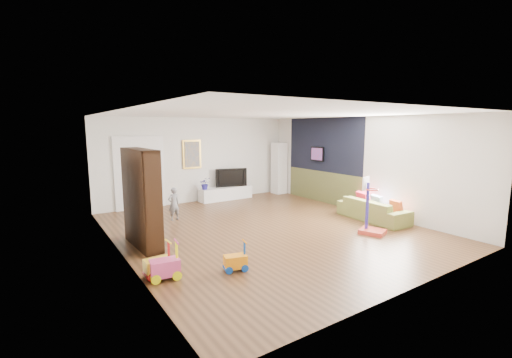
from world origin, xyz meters
TOP-DOWN VIEW (x-y plane):
  - floor at (0.00, 0.00)m, footprint 6.50×7.50m
  - ceiling at (0.00, 0.00)m, footprint 6.50×7.50m
  - wall_back at (0.00, 3.75)m, footprint 6.50×0.00m
  - wall_front at (0.00, -3.75)m, footprint 6.50×0.00m
  - wall_left at (-3.25, 0.00)m, footprint 0.00×7.50m
  - wall_right at (3.25, 0.00)m, footprint 0.00×7.50m
  - navy_accent at (3.23, 1.40)m, footprint 0.01×3.20m
  - olive_wainscot at (3.23, 1.40)m, footprint 0.01×3.20m
  - doorway at (-1.90, 3.71)m, footprint 1.45×0.06m
  - painting_back at (-0.25, 3.71)m, footprint 0.62×0.06m
  - artwork_right at (3.17, 1.60)m, footprint 0.04×0.56m
  - media_console at (0.82, 3.46)m, footprint 1.83×0.48m
  - tall_cabinet at (2.98, 3.37)m, footprint 0.44×0.44m
  - bookshelf at (-2.76, 0.39)m, footprint 0.42×1.37m
  - sofa at (2.77, -0.94)m, footprint 0.86×1.94m
  - basketball_hoop at (1.80, -1.69)m, footprint 0.61×0.66m
  - ride_on_yellow at (-2.98, -1.23)m, footprint 0.44×0.28m
  - ride_on_orange at (-1.83, -1.71)m, footprint 0.43×0.32m
  - ride_on_pink at (-2.92, -1.38)m, footprint 0.49×0.35m
  - child at (-1.55, 1.93)m, footprint 0.35×0.26m
  - tv at (1.04, 3.52)m, footprint 1.07×0.40m
  - vase_plant at (0.06, 3.43)m, footprint 0.42×0.38m
  - pillow_left at (2.93, -1.50)m, footprint 0.15×0.36m
  - pillow_center at (2.93, -0.95)m, footprint 0.23×0.42m
  - pillow_right at (2.99, -0.43)m, footprint 0.20×0.43m

SIDE VIEW (x-z plane):
  - floor at x=0.00m, z-range 0.00..0.00m
  - media_console at x=0.82m, z-range 0.00..0.42m
  - ride_on_orange at x=-1.83m, z-range 0.00..0.51m
  - sofa at x=2.77m, z-range 0.00..0.55m
  - ride_on_yellow at x=-2.98m, z-range 0.00..0.57m
  - ride_on_pink at x=-2.92m, z-range 0.00..0.61m
  - child at x=-1.55m, z-range 0.00..0.87m
  - pillow_left at x=2.93m, z-range 0.26..0.61m
  - pillow_center at x=2.93m, z-range 0.23..0.64m
  - pillow_right at x=2.99m, z-range 0.23..0.64m
  - olive_wainscot at x=3.23m, z-range 0.00..1.00m
  - vase_plant at x=0.06m, z-range 0.42..0.81m
  - basketball_hoop at x=1.80m, z-range 0.00..1.30m
  - tv at x=1.04m, z-range 0.42..1.04m
  - tall_cabinet at x=2.98m, z-range 0.00..1.85m
  - bookshelf at x=-2.76m, z-range 0.00..1.98m
  - doorway at x=-1.90m, z-range 0.00..2.10m
  - wall_back at x=0.00m, z-range 0.00..2.70m
  - wall_front at x=0.00m, z-range 0.00..2.70m
  - wall_left at x=-3.25m, z-range 0.00..2.70m
  - wall_right at x=3.25m, z-range 0.00..2.70m
  - artwork_right at x=3.17m, z-range 1.32..1.78m
  - painting_back at x=-0.25m, z-range 1.09..2.01m
  - navy_accent at x=3.23m, z-range 1.00..2.70m
  - ceiling at x=0.00m, z-range 2.70..2.70m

